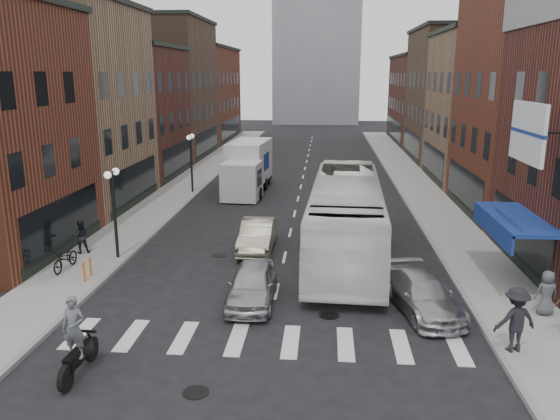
% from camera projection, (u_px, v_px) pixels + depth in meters
% --- Properties ---
extents(ground, '(160.00, 160.00, 0.00)m').
position_uv_depth(ground, '(274.00, 302.00, 19.95)').
color(ground, black).
rests_on(ground, ground).
extents(sidewalk_left, '(3.00, 74.00, 0.15)m').
position_uv_depth(sidewalk_left, '(191.00, 181.00, 41.89)').
color(sidewalk_left, gray).
rests_on(sidewalk_left, ground).
extents(sidewalk_right, '(3.00, 74.00, 0.15)m').
position_uv_depth(sidewalk_right, '(416.00, 185.00, 40.51)').
color(sidewalk_right, gray).
rests_on(sidewalk_right, ground).
extents(curb_left, '(0.20, 74.00, 0.16)m').
position_uv_depth(curb_left, '(210.00, 183.00, 41.78)').
color(curb_left, gray).
rests_on(curb_left, ground).
extents(curb_right, '(0.20, 74.00, 0.16)m').
position_uv_depth(curb_right, '(395.00, 186.00, 40.65)').
color(curb_right, gray).
rests_on(curb_right, ground).
extents(crosswalk_stripes, '(12.00, 2.20, 0.01)m').
position_uv_depth(crosswalk_stripes, '(265.00, 341.00, 17.05)').
color(crosswalk_stripes, silver).
rests_on(crosswalk_stripes, ground).
extents(bldg_left_mid_a, '(10.30, 10.20, 12.30)m').
position_uv_depth(bldg_left_mid_a, '(51.00, 107.00, 33.20)').
color(bldg_left_mid_a, '#826447').
rests_on(bldg_left_mid_a, ground).
extents(bldg_left_mid_b, '(10.30, 10.20, 10.30)m').
position_uv_depth(bldg_left_mid_b, '(114.00, 112.00, 43.11)').
color(bldg_left_mid_b, '#482019').
rests_on(bldg_left_mid_b, ground).
extents(bldg_left_far_a, '(10.30, 12.20, 13.30)m').
position_uv_depth(bldg_left_far_a, '(155.00, 89.00, 53.38)').
color(bldg_left_far_a, '#4D3626').
rests_on(bldg_left_far_a, ground).
extents(bldg_left_far_b, '(10.30, 16.20, 11.30)m').
position_uv_depth(bldg_left_far_b, '(190.00, 94.00, 67.16)').
color(bldg_left_far_b, brown).
rests_on(bldg_left_far_b, ground).
extents(bldg_right_mid_b, '(10.30, 10.20, 11.30)m').
position_uv_depth(bldg_right_mid_b, '(505.00, 108.00, 40.57)').
color(bldg_right_mid_b, '#826447').
rests_on(bldg_right_mid_b, ground).
extents(bldg_right_far_a, '(10.30, 12.20, 12.30)m').
position_uv_depth(bldg_right_far_a, '(468.00, 95.00, 51.08)').
color(bldg_right_far_a, '#4D3626').
rests_on(bldg_right_far_a, ground).
extents(bldg_right_far_b, '(10.30, 16.20, 10.30)m').
position_uv_depth(bldg_right_far_b, '(438.00, 99.00, 64.85)').
color(bldg_right_far_b, '#482019').
rests_on(bldg_right_far_b, ground).
extents(awning_blue, '(1.80, 5.00, 0.78)m').
position_uv_depth(awning_blue, '(510.00, 220.00, 21.01)').
color(awning_blue, navy).
rests_on(awning_blue, ground).
extents(billboard_sign, '(1.52, 3.00, 3.70)m').
position_uv_depth(billboard_sign, '(530.00, 135.00, 18.25)').
color(billboard_sign, black).
rests_on(billboard_sign, ground).
extents(streetlamp_near, '(0.32, 1.22, 4.11)m').
position_uv_depth(streetlamp_near, '(113.00, 197.00, 23.71)').
color(streetlamp_near, black).
rests_on(streetlamp_near, ground).
extents(streetlamp_far, '(0.32, 1.22, 4.11)m').
position_uv_depth(streetlamp_far, '(191.00, 152.00, 37.24)').
color(streetlamp_far, black).
rests_on(streetlamp_far, ground).
extents(bike_rack, '(0.08, 0.68, 0.80)m').
position_uv_depth(bike_rack, '(87.00, 269.00, 21.69)').
color(bike_rack, '#D8590C').
rests_on(bike_rack, sidewalk_left).
extents(box_truck, '(2.82, 8.13, 3.47)m').
position_uv_depth(box_truck, '(247.00, 168.00, 38.02)').
color(box_truck, silver).
rests_on(box_truck, ground).
extents(motorcycle_rider, '(0.66, 2.31, 2.35)m').
position_uv_depth(motorcycle_rider, '(76.00, 339.00, 14.82)').
color(motorcycle_rider, black).
rests_on(motorcycle_rider, ground).
extents(transit_bus, '(3.61, 13.25, 3.66)m').
position_uv_depth(transit_bus, '(346.00, 216.00, 24.73)').
color(transit_bus, white).
rests_on(transit_bus, ground).
extents(sedan_left_near, '(1.69, 4.11, 1.39)m').
position_uv_depth(sedan_left_near, '(252.00, 284.00, 19.76)').
color(sedan_left_near, '#B1B1B6').
rests_on(sedan_left_near, ground).
extents(sedan_left_far, '(1.52, 4.29, 1.41)m').
position_uv_depth(sedan_left_far, '(257.00, 235.00, 25.69)').
color(sedan_left_far, '#ADA78C').
rests_on(sedan_left_far, ground).
extents(curb_car, '(2.75, 4.72, 1.29)m').
position_uv_depth(curb_car, '(423.00, 294.00, 19.01)').
color(curb_car, '#A9A9AD').
rests_on(curb_car, ground).
extents(parked_bicycle, '(0.73, 1.87, 0.97)m').
position_uv_depth(parked_bicycle, '(66.00, 258.00, 22.72)').
color(parked_bicycle, black).
rests_on(parked_bicycle, sidewalk_left).
extents(ped_left_solo, '(0.87, 0.70, 1.55)m').
position_uv_depth(ped_left_solo, '(81.00, 237.00, 24.76)').
color(ped_left_solo, black).
rests_on(ped_left_solo, sidewalk_left).
extents(ped_right_a, '(1.39, 0.93, 1.97)m').
position_uv_depth(ped_right_a, '(516.00, 319.00, 15.93)').
color(ped_right_a, black).
rests_on(ped_right_a, sidewalk_right).
extents(ped_right_c, '(0.82, 0.59, 1.56)m').
position_uv_depth(ped_right_c, '(547.00, 293.00, 18.40)').
color(ped_right_c, '#4E5055').
rests_on(ped_right_c, sidewalk_right).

